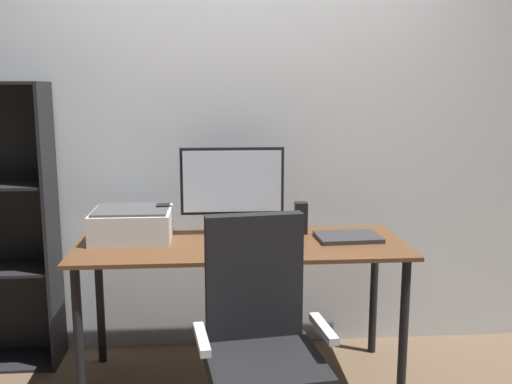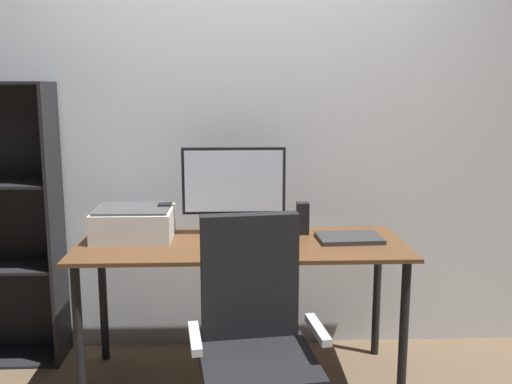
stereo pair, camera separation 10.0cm
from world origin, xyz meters
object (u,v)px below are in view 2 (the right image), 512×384
object	(u,v)px
desk	(242,259)
printer	(134,223)
coffee_mug	(255,235)
speaker_left	(165,220)
speaker_right	(303,218)
keyboard	(237,249)
monitor	(234,185)
mouse	(282,245)
laptop	(349,238)
office_chair	(255,356)

from	to	relation	value
desk	printer	xyz separation A→B (m)	(-0.56, 0.12, 0.17)
coffee_mug	speaker_left	distance (m)	0.51
desk	printer	size ratio (longest dim) A/B	4.14
desk	speaker_left	bearing A→B (deg)	157.11
speaker_right	keyboard	bearing A→B (deg)	-138.74
monitor	printer	size ratio (longest dim) A/B	1.36
monitor	mouse	xyz separation A→B (m)	(0.23, -0.29, -0.25)
desk	laptop	world-z (taller)	laptop
desk	coffee_mug	distance (m)	0.15
desk	speaker_right	bearing A→B (deg)	27.43
mouse	speaker_left	distance (m)	0.66
keyboard	speaker_left	distance (m)	0.50
monitor	printer	distance (m)	0.55
coffee_mug	speaker_left	bearing A→B (deg)	157.12
speaker_left	printer	xyz separation A→B (m)	(-0.15, -0.05, -0.00)
laptop	desk	bearing A→B (deg)	-179.67
coffee_mug	speaker_right	bearing A→B (deg)	37.01
keyboard	printer	size ratio (longest dim) A/B	0.72
printer	speaker_left	bearing A→B (deg)	18.01
desk	office_chair	bearing A→B (deg)	-86.54
office_chair	laptop	bearing A→B (deg)	47.03
mouse	laptop	xyz separation A→B (m)	(0.36, 0.15, -0.01)
printer	speaker_right	bearing A→B (deg)	3.23
coffee_mug	monitor	bearing A→B (deg)	116.64
printer	monitor	bearing A→B (deg)	6.35
keyboard	laptop	distance (m)	0.60
desk	monitor	xyz separation A→B (m)	(-0.04, 0.18, 0.35)
coffee_mug	speaker_right	xyz separation A→B (m)	(0.26, 0.20, 0.04)
desk	speaker_left	world-z (taller)	speaker_left
desk	laptop	distance (m)	0.56
keyboard	mouse	size ratio (longest dim) A/B	3.02
speaker_left	desk	bearing A→B (deg)	-22.89
coffee_mug	laptop	size ratio (longest dim) A/B	0.31
desk	office_chair	world-z (taller)	office_chair
office_chair	speaker_right	bearing A→B (deg)	64.06
keyboard	speaker_left	bearing A→B (deg)	143.18
mouse	coffee_mug	bearing A→B (deg)	146.29
monitor	keyboard	size ratio (longest dim) A/B	1.87
keyboard	office_chair	bearing A→B (deg)	-80.90
mouse	coffee_mug	distance (m)	0.16
keyboard	office_chair	xyz separation A→B (m)	(0.06, -0.54, -0.29)
desk	speaker_right	xyz separation A→B (m)	(0.33, 0.17, 0.17)
speaker_right	printer	xyz separation A→B (m)	(-0.89, -0.05, -0.00)
desk	mouse	size ratio (longest dim) A/B	17.25
monitor	speaker_left	xyz separation A→B (m)	(-0.37, -0.01, -0.18)
monitor	speaker_left	distance (m)	0.41
laptop	printer	bearing A→B (deg)	172.41
mouse	laptop	world-z (taller)	mouse
desk	monitor	bearing A→B (deg)	101.93
desk	mouse	bearing A→B (deg)	-30.19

